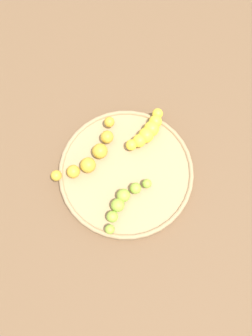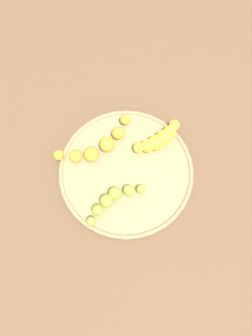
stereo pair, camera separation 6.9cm
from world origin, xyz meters
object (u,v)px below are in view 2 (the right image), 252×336
at_px(fruit_bowl, 126,172).
at_px(banana_spotted, 98,145).
at_px(banana_yellow, 159,139).
at_px(banana_green, 113,200).

relative_size(fruit_bowl, banana_spotted, 1.86).
distance_m(fruit_bowl, banana_yellow, 0.10).
bearing_deg(fruit_bowl, banana_green, -88.58).
relative_size(fruit_bowl, banana_green, 2.42).
distance_m(fruit_bowl, banana_spotted, 0.09).
xyz_separation_m(fruit_bowl, banana_spotted, (-0.08, 0.02, 0.02)).
bearing_deg(banana_green, banana_spotted, -17.06).
xyz_separation_m(fruit_bowl, banana_green, (0.00, -0.07, 0.02)).
height_order(fruit_bowl, banana_green, banana_green).
bearing_deg(banana_spotted, banana_green, -14.55).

